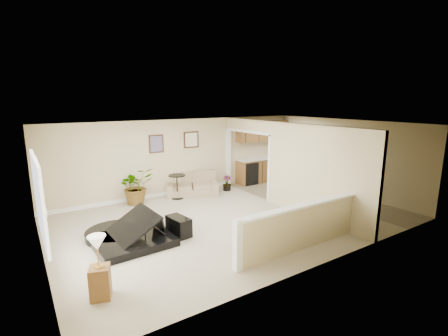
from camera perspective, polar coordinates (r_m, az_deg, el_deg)
floor at (r=8.86m, az=1.69°, el=-8.76°), size 9.00×9.00×0.00m
back_wall at (r=11.05m, az=-7.17°, el=2.04°), size 9.00×0.04×2.50m
front_wall at (r=6.35m, az=17.42°, el=-5.82°), size 9.00×0.04×2.50m
left_wall at (r=7.06m, az=-29.99°, el=-5.13°), size 0.04×6.00×2.50m
right_wall at (r=11.62m, az=20.31°, el=1.88°), size 0.04×6.00×2.50m
ceiling at (r=8.31m, az=1.79°, el=7.59°), size 9.00×6.00×0.04m
kitchen_vinyl at (r=10.87m, az=15.53°, el=-5.23°), size 2.70×6.00×0.01m
interior_partition at (r=9.80m, az=9.57°, el=0.53°), size 0.18×5.99×2.50m
pony_half_wall at (r=7.08m, az=13.04°, el=-10.01°), size 3.42×0.22×1.00m
left_window at (r=6.53m, az=-29.76°, el=-4.57°), size 0.05×2.15×1.45m
wall_art_left at (r=10.57m, az=-11.81°, el=4.18°), size 0.48×0.04×0.58m
wall_mirror at (r=11.07m, az=-5.77°, el=4.97°), size 0.55×0.04×0.55m
kitchen_cabinets at (r=12.60m, az=6.58°, el=1.52°), size 2.36×0.65×2.33m
piano at (r=7.52m, az=-16.64°, el=-7.91°), size 1.96×2.04×1.53m
piano_bench at (r=7.80m, az=-7.97°, el=-10.09°), size 0.42×0.70×0.44m
loveseat at (r=11.00m, az=-5.74°, el=-2.71°), size 2.04×1.58×0.95m
accent_table at (r=10.50m, az=-8.26°, el=-2.70°), size 0.54×0.54×0.78m
palm_plant at (r=10.23m, az=-15.18°, el=-3.10°), size 1.11×0.99×1.12m
small_plant at (r=11.38m, az=0.52°, el=-2.86°), size 0.38×0.38×0.53m
lamp_stand at (r=5.75m, az=-21.07°, el=-16.69°), size 0.40×0.40×1.06m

